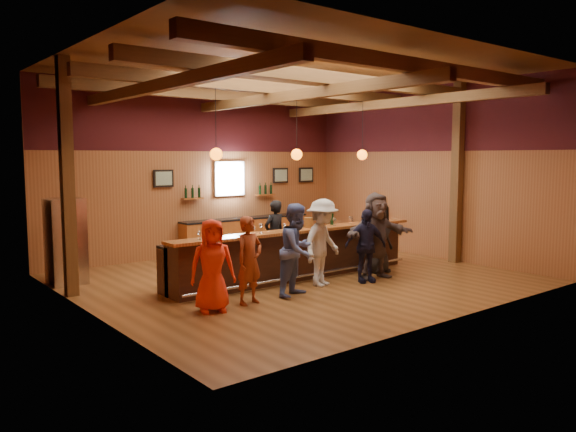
{
  "coord_description": "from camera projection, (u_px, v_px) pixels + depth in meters",
  "views": [
    {
      "loc": [
        -7.65,
        -9.35,
        2.64
      ],
      "look_at": [
        0.0,
        0.3,
        1.35
      ],
      "focal_mm": 35.0,
      "sensor_mm": 36.0,
      "label": 1
    }
  ],
  "objects": [
    {
      "name": "customer_denim",
      "position": [
        297.0,
        250.0,
        10.68
      ],
      "size": [
        1.04,
        0.93,
        1.78
      ],
      "primitive_type": "imported",
      "rotation": [
        0.0,
        0.0,
        0.35
      ],
      "color": "#5468A8",
      "rests_on": "ground"
    },
    {
      "name": "pendant_lights",
      "position": [
        297.0,
        154.0,
        12.0
      ],
      "size": [
        4.24,
        0.24,
        1.37
      ],
      "color": "black",
      "rests_on": "room"
    },
    {
      "name": "glass_g",
      "position": [
        350.0,
        218.0,
        12.98
      ],
      "size": [
        0.08,
        0.08,
        0.18
      ],
      "color": "silver",
      "rests_on": "bar_counter"
    },
    {
      "name": "customer_dark",
      "position": [
        379.0,
        237.0,
        12.85
      ],
      "size": [
        0.87,
        0.64,
        1.64
      ],
      "primitive_type": "imported",
      "rotation": [
        0.0,
        0.0,
        0.16
      ],
      "color": "black",
      "rests_on": "ground"
    },
    {
      "name": "bar_counter",
      "position": [
        293.0,
        254.0,
        12.36
      ],
      "size": [
        6.3,
        1.07,
        1.11
      ],
      "color": "black",
      "rests_on": "ground"
    },
    {
      "name": "glass_h",
      "position": [
        364.0,
        217.0,
        13.26
      ],
      "size": [
        0.08,
        0.08,
        0.17
      ],
      "color": "silver",
      "rests_on": "bar_counter"
    },
    {
      "name": "customer_brown",
      "position": [
        376.0,
        236.0,
        12.2
      ],
      "size": [
        1.82,
        0.81,
        1.89
      ],
      "primitive_type": "imported",
      "rotation": [
        0.0,
        0.0,
        -0.15
      ],
      "color": "#534542",
      "rests_on": "ground"
    },
    {
      "name": "stainless_fridge",
      "position": [
        66.0,
        241.0,
        11.69
      ],
      "size": [
        0.7,
        0.7,
        1.8
      ],
      "primitive_type": "cube",
      "color": "silver",
      "rests_on": "ground"
    },
    {
      "name": "glass_c",
      "position": [
        254.0,
        228.0,
        11.23
      ],
      "size": [
        0.07,
        0.07,
        0.16
      ],
      "color": "silver",
      "rests_on": "bar_counter"
    },
    {
      "name": "bottle_a",
      "position": [
        319.0,
        220.0,
        12.54
      ],
      "size": [
        0.07,
        0.07,
        0.33
      ],
      "color": "black",
      "rests_on": "bar_counter"
    },
    {
      "name": "window",
      "position": [
        229.0,
        179.0,
        15.64
      ],
      "size": [
        0.95,
        0.09,
        0.95
      ],
      "color": "silver",
      "rests_on": "room"
    },
    {
      "name": "glass_e",
      "position": [
        284.0,
        225.0,
        11.74
      ],
      "size": [
        0.07,
        0.07,
        0.16
      ],
      "color": "silver",
      "rests_on": "bar_counter"
    },
    {
      "name": "room",
      "position": [
        295.0,
        130.0,
        12.0
      ],
      "size": [
        9.04,
        9.0,
        4.52
      ],
      "color": "brown",
      "rests_on": "ground"
    },
    {
      "name": "customer_navy",
      "position": [
        365.0,
        246.0,
        11.84
      ],
      "size": [
        0.99,
        0.7,
        1.56
      ],
      "primitive_type": "imported",
      "rotation": [
        0.0,
        0.0,
        -0.39
      ],
      "color": "black",
      "rests_on": "ground"
    },
    {
      "name": "customer_orange",
      "position": [
        212.0,
        266.0,
        9.58
      ],
      "size": [
        0.9,
        0.73,
        1.6
      ],
      "primitive_type": "imported",
      "rotation": [
        0.0,
        0.0,
        -0.32
      ],
      "color": "#F73117",
      "rests_on": "ground"
    },
    {
      "name": "back_bar_cabinet",
      "position": [
        246.0,
        234.0,
        15.88
      ],
      "size": [
        4.0,
        0.52,
        0.95
      ],
      "color": "brown",
      "rests_on": "ground"
    },
    {
      "name": "ice_bucket",
      "position": [
        308.0,
        223.0,
        12.29
      ],
      "size": [
        0.2,
        0.2,
        0.22
      ],
      "primitive_type": "cylinder",
      "color": "brown",
      "rests_on": "bar_counter"
    },
    {
      "name": "glass_b",
      "position": [
        215.0,
        230.0,
        10.7
      ],
      "size": [
        0.09,
        0.09,
        0.2
      ],
      "color": "silver",
      "rests_on": "bar_counter"
    },
    {
      "name": "glass_f",
      "position": [
        334.0,
        220.0,
        12.62
      ],
      "size": [
        0.08,
        0.08,
        0.17
      ],
      "color": "silver",
      "rests_on": "bar_counter"
    },
    {
      "name": "bottle_b",
      "position": [
        332.0,
        219.0,
        12.77
      ],
      "size": [
        0.08,
        0.08,
        0.36
      ],
      "color": "black",
      "rests_on": "bar_counter"
    },
    {
      "name": "bartender",
      "position": [
        275.0,
        235.0,
        13.23
      ],
      "size": [
        0.64,
        0.45,
        1.64
      ],
      "primitive_type": "imported",
      "rotation": [
        0.0,
        0.0,
        3.25
      ],
      "color": "black",
      "rests_on": "ground"
    },
    {
      "name": "customer_white",
      "position": [
        322.0,
        243.0,
        11.49
      ],
      "size": [
        1.31,
        1.0,
        1.8
      ],
      "primitive_type": "imported",
      "rotation": [
        0.0,
        0.0,
        0.32
      ],
      "color": "beige",
      "rests_on": "ground"
    },
    {
      "name": "customer_redvest",
      "position": [
        249.0,
        260.0,
        10.08
      ],
      "size": [
        0.64,
        0.48,
        1.6
      ],
      "primitive_type": "imported",
      "rotation": [
        0.0,
        0.0,
        0.18
      ],
      "color": "maroon",
      "rests_on": "ground"
    },
    {
      "name": "glass_d",
      "position": [
        261.0,
        226.0,
        11.36
      ],
      "size": [
        0.09,
        0.09,
        0.2
      ],
      "color": "silver",
      "rests_on": "bar_counter"
    },
    {
      "name": "glass_a",
      "position": [
        199.0,
        233.0,
        10.46
      ],
      "size": [
        0.07,
        0.07,
        0.17
      ],
      "color": "silver",
      "rests_on": "bar_counter"
    },
    {
      "name": "framed_pictures",
      "position": [
        255.0,
        176.0,
        16.17
      ],
      "size": [
        5.35,
        0.05,
        0.45
      ],
      "color": "black",
      "rests_on": "room"
    },
    {
      "name": "wine_shelves",
      "position": [
        231.0,
        194.0,
        15.64
      ],
      "size": [
        3.0,
        0.18,
        0.3
      ],
      "color": "brown",
      "rests_on": "room"
    }
  ]
}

